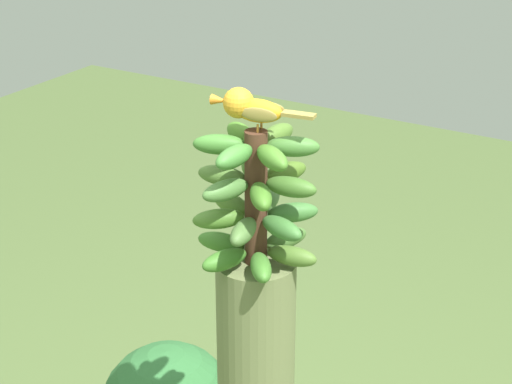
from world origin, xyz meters
name	(u,v)px	position (x,y,z in m)	size (l,w,h in m)	color
banana_bunch	(256,199)	(0.00, 0.00, 1.25)	(0.28, 0.29, 0.31)	#4C2D1E
perched_bird	(250,107)	(0.00, -0.02, 1.45)	(0.07, 0.23, 0.09)	#C68933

